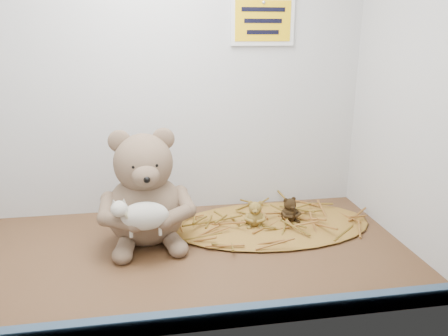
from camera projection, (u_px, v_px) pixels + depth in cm
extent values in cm
cube|color=#442E17|center=(167.00, 255.00, 106.21)|extent=(120.00, 60.00, 0.40)
cube|color=silver|center=(156.00, 58.00, 121.32)|extent=(120.00, 0.40, 90.00)
cube|color=silver|center=(417.00, 63.00, 102.42)|extent=(0.40, 60.00, 90.00)
cube|color=#354D65|center=(173.00, 322.00, 78.52)|extent=(119.28, 2.20, 3.60)
ellipsoid|color=olive|center=(272.00, 224.00, 122.09)|extent=(55.47, 32.21, 1.07)
cube|color=#DFAA0B|center=(263.00, 21.00, 122.53)|extent=(16.00, 1.20, 11.00)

